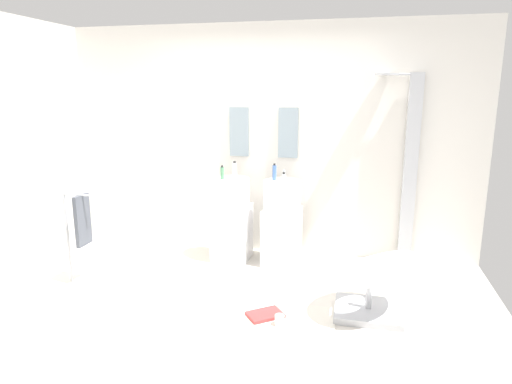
# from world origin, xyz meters

# --- Properties ---
(ground_plane) EXTENTS (4.80, 3.60, 0.04)m
(ground_plane) POSITION_xyz_m (0.00, 0.00, -0.02)
(ground_plane) COLOR silver
(rear_partition) EXTENTS (4.80, 0.10, 2.60)m
(rear_partition) POSITION_xyz_m (0.00, 1.65, 1.30)
(rear_partition) COLOR silver
(rear_partition) RESTS_ON ground_plane
(pedestal_sink_left) EXTENTS (0.40, 0.40, 1.03)m
(pedestal_sink_left) POSITION_xyz_m (-0.28, 1.23, 0.47)
(pedestal_sink_left) COLOR white
(pedestal_sink_left) RESTS_ON ground_plane
(pedestal_sink_right) EXTENTS (0.40, 0.40, 1.03)m
(pedestal_sink_right) POSITION_xyz_m (0.28, 1.23, 0.47)
(pedestal_sink_right) COLOR white
(pedestal_sink_right) RESTS_ON ground_plane
(vanity_mirror_left) EXTENTS (0.22, 0.03, 0.55)m
(vanity_mirror_left) POSITION_xyz_m (-0.28, 1.58, 1.41)
(vanity_mirror_left) COLOR #8C9EA8
(vanity_mirror_right) EXTENTS (0.22, 0.03, 0.55)m
(vanity_mirror_right) POSITION_xyz_m (0.28, 1.58, 1.41)
(vanity_mirror_right) COLOR #8C9EA8
(shower_column) EXTENTS (0.49, 0.24, 2.05)m
(shower_column) POSITION_xyz_m (1.59, 1.53, 1.08)
(shower_column) COLOR #B7BABF
(shower_column) RESTS_ON ground_plane
(lounge_chair) EXTENTS (1.09, 1.09, 0.65)m
(lounge_chair) POSITION_xyz_m (1.21, 0.23, 0.35)
(lounge_chair) COLOR #B7BABF
(lounge_chair) RESTS_ON ground_plane
(towel_rack) EXTENTS (0.37, 0.22, 0.95)m
(towel_rack) POSITION_xyz_m (-1.53, 0.27, 0.63)
(towel_rack) COLOR #B7BABF
(towel_rack) RESTS_ON ground_plane
(area_rug) EXTENTS (1.15, 0.64, 0.01)m
(area_rug) POSITION_xyz_m (0.37, -0.06, 0.01)
(area_rug) COLOR white
(area_rug) RESTS_ON ground_plane
(magazine_red) EXTENTS (0.35, 0.33, 0.03)m
(magazine_red) POSITION_xyz_m (0.36, -0.02, 0.02)
(magazine_red) COLOR #B73838
(magazine_red) RESTS_ON area_rug
(coffee_mug) EXTENTS (0.08, 0.08, 0.09)m
(coffee_mug) POSITION_xyz_m (0.50, -0.14, 0.05)
(coffee_mug) COLOR white
(coffee_mug) RESTS_ON area_rug
(soap_bottle_green) EXTENTS (0.04, 0.04, 0.15)m
(soap_bottle_green) POSITION_xyz_m (-0.37, 1.17, 1.00)
(soap_bottle_green) COLOR #59996B
(soap_bottle_green) RESTS_ON pedestal_sink_left
(soap_bottle_clear) EXTENTS (0.04, 0.04, 0.12)m
(soap_bottle_clear) POSITION_xyz_m (0.32, 1.09, 0.98)
(soap_bottle_clear) COLOR silver
(soap_bottle_clear) RESTS_ON pedestal_sink_right
(soap_bottle_white) EXTENTS (0.05, 0.05, 0.17)m
(soap_bottle_white) POSITION_xyz_m (-0.28, 1.35, 1.01)
(soap_bottle_white) COLOR white
(soap_bottle_white) RESTS_ON pedestal_sink_left
(soap_bottle_blue) EXTENTS (0.04, 0.04, 0.18)m
(soap_bottle_blue) POSITION_xyz_m (0.19, 1.26, 1.01)
(soap_bottle_blue) COLOR #4C72B7
(soap_bottle_blue) RESTS_ON pedestal_sink_right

